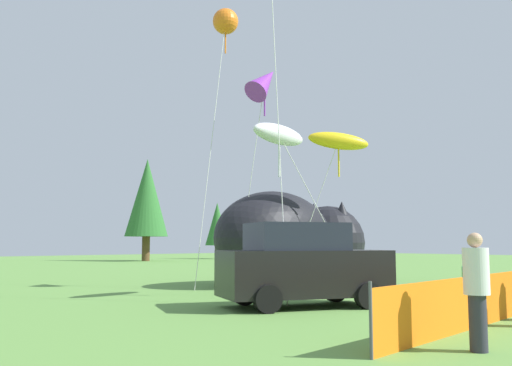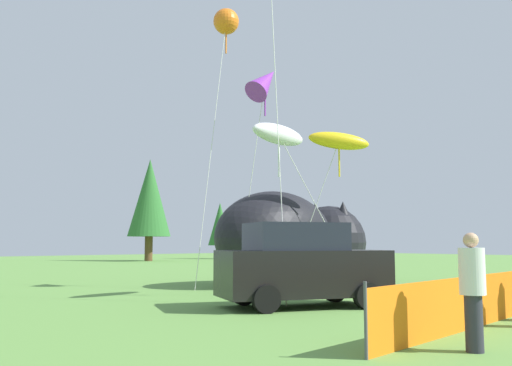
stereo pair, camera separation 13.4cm
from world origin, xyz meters
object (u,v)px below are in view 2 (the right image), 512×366
(parked_car, at_px, (301,266))
(folding_chair, at_px, (458,280))
(kite_purple_delta, at_px, (265,82))
(kite_orange_flower, at_px, (226,22))
(spectator_in_yellow_shirt, at_px, (473,286))
(kite_yellow_hero, at_px, (339,141))
(kite_white_ghost, at_px, (279,135))
(inflatable_cat, at_px, (292,242))

(parked_car, height_order, folding_chair, parked_car)
(kite_purple_delta, bearing_deg, kite_orange_flower, 101.90)
(folding_chair, bearing_deg, spectator_in_yellow_shirt, 91.15)
(kite_yellow_hero, distance_m, kite_white_ghost, 3.82)
(inflatable_cat, height_order, kite_orange_flower, kite_orange_flower)
(parked_car, distance_m, kite_orange_flower, 11.88)
(kite_yellow_hero, relative_size, kite_white_ghost, 1.10)
(parked_car, height_order, spectator_in_yellow_shirt, parked_car)
(kite_orange_flower, distance_m, kite_yellow_hero, 6.71)
(parked_car, relative_size, spectator_in_yellow_shirt, 2.59)
(kite_purple_delta, height_order, kite_yellow_hero, kite_purple_delta)
(inflatable_cat, distance_m, kite_purple_delta, 6.41)
(kite_orange_flower, xyz_separation_m, kite_white_ghost, (-1.65, -4.65, -5.39))
(kite_orange_flower, bearing_deg, kite_yellow_hero, -62.03)
(folding_chair, bearing_deg, kite_orange_flower, -15.41)
(kite_orange_flower, bearing_deg, inflatable_cat, -18.77)
(inflatable_cat, xyz_separation_m, kite_purple_delta, (-2.32, -0.92, 5.90))
(inflatable_cat, height_order, kite_purple_delta, kite_purple_delta)
(folding_chair, relative_size, inflatable_cat, 0.11)
(folding_chair, xyz_separation_m, kite_purple_delta, (-1.61, 6.53, 7.02))
(kite_orange_flower, bearing_deg, folding_chair, -76.56)
(kite_yellow_hero, bearing_deg, parked_car, -150.31)
(parked_car, bearing_deg, kite_yellow_hero, 53.55)
(folding_chair, distance_m, kite_purple_delta, 9.73)
(folding_chair, bearing_deg, parked_car, 43.94)
(kite_white_ghost, bearing_deg, kite_orange_flower, 70.40)
(parked_car, xyz_separation_m, kite_purple_delta, (3.40, 4.98, 6.51))
(kite_purple_delta, bearing_deg, kite_yellow_hero, -50.86)
(parked_car, height_order, kite_orange_flower, kite_orange_flower)
(parked_car, xyz_separation_m, folding_chair, (5.01, -1.55, -0.51))
(inflatable_cat, relative_size, kite_yellow_hero, 1.52)
(kite_orange_flower, height_order, kite_yellow_hero, kite_orange_flower)
(kite_purple_delta, distance_m, kite_orange_flower, 3.32)
(inflatable_cat, bearing_deg, spectator_in_yellow_shirt, -134.47)
(inflatable_cat, bearing_deg, kite_purple_delta, -168.25)
(kite_yellow_hero, bearing_deg, spectator_in_yellow_shirt, -130.61)
(parked_car, relative_size, kite_orange_flower, 0.43)
(parked_car, bearing_deg, folding_chair, 6.64)
(spectator_in_yellow_shirt, bearing_deg, folding_chair, 29.99)
(kite_purple_delta, relative_size, kite_yellow_hero, 1.46)
(inflatable_cat, xyz_separation_m, kite_orange_flower, (-2.71, 0.92, 8.64))
(parked_car, xyz_separation_m, inflatable_cat, (5.72, 5.90, 0.61))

